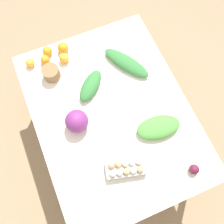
% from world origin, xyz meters
% --- Properties ---
extents(ground_plane, '(8.00, 8.00, 0.00)m').
position_xyz_m(ground_plane, '(0.00, 0.00, 0.00)').
color(ground_plane, '#937A5B').
extents(dining_table, '(1.43, 1.07, 0.71)m').
position_xyz_m(dining_table, '(0.00, 0.00, 0.63)').
color(dining_table, silver).
rests_on(dining_table, ground_plane).
extents(cabbage_purple, '(0.16, 0.16, 0.16)m').
position_xyz_m(cabbage_purple, '(-0.01, -0.25, 0.78)').
color(cabbage_purple, '#7A2D75').
rests_on(cabbage_purple, dining_table).
extents(egg_carton, '(0.17, 0.28, 0.09)m').
position_xyz_m(egg_carton, '(0.39, -0.07, 0.75)').
color(egg_carton, '#B7B7B2').
rests_on(egg_carton, dining_table).
extents(paper_bag, '(0.12, 0.12, 0.09)m').
position_xyz_m(paper_bag, '(-0.44, -0.30, 0.75)').
color(paper_bag, olive).
rests_on(paper_bag, dining_table).
extents(greens_bunch_chard, '(0.27, 0.27, 0.07)m').
position_xyz_m(greens_bunch_chard, '(-0.24, -0.07, 0.74)').
color(greens_bunch_chard, '#337538').
rests_on(greens_bunch_chard, dining_table).
extents(greens_bunch_dandelion, '(0.20, 0.32, 0.07)m').
position_xyz_m(greens_bunch_dandelion, '(0.23, 0.25, 0.74)').
color(greens_bunch_dandelion, '#4C933D').
rests_on(greens_bunch_dandelion, dining_table).
extents(greens_bunch_kale, '(0.39, 0.30, 0.06)m').
position_xyz_m(greens_bunch_kale, '(-0.31, 0.25, 0.74)').
color(greens_bunch_kale, '#337538').
rests_on(greens_bunch_kale, dining_table).
extents(beet_root, '(0.06, 0.06, 0.06)m').
position_xyz_m(beet_root, '(0.57, 0.33, 0.74)').
color(beet_root, '#5B1933').
rests_on(beet_root, dining_table).
extents(orange_0, '(0.07, 0.07, 0.07)m').
position_xyz_m(orange_0, '(-0.57, -0.30, 0.74)').
color(orange_0, orange).
rests_on(orange_0, dining_table).
extents(orange_1, '(0.07, 0.07, 0.07)m').
position_xyz_m(orange_1, '(-0.59, -0.42, 0.74)').
color(orange_1, '#F9A833').
rests_on(orange_1, dining_table).
extents(orange_2, '(0.08, 0.08, 0.08)m').
position_xyz_m(orange_2, '(-0.62, -0.15, 0.75)').
color(orange_2, orange).
rests_on(orange_2, dining_table).
extents(orange_3, '(0.07, 0.07, 0.07)m').
position_xyz_m(orange_3, '(-0.64, -0.27, 0.74)').
color(orange_3, orange).
rests_on(orange_3, dining_table).
extents(orange_4, '(0.08, 0.08, 0.08)m').
position_xyz_m(orange_4, '(-0.53, -0.17, 0.74)').
color(orange_4, '#F9A833').
rests_on(orange_4, dining_table).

